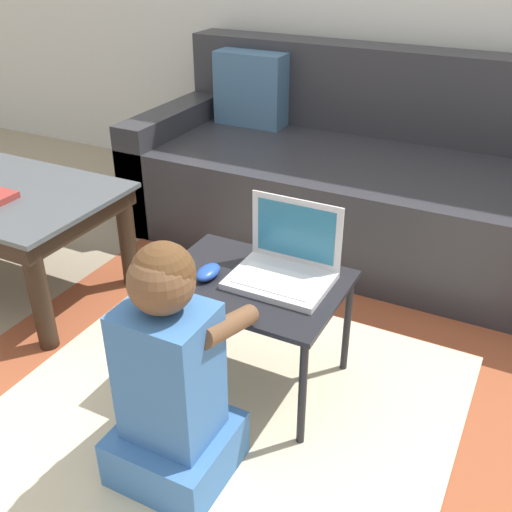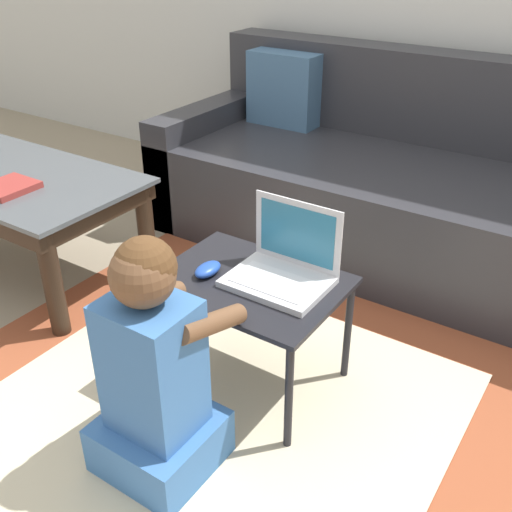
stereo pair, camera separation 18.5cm
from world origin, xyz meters
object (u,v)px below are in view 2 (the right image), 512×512
object	(u,v)px
couch	(390,186)
computer_mouse	(208,269)
laptop_desk	(250,293)
book_on_table	(8,187)
coffee_table	(10,187)
person_seated	(155,375)
laptop	(282,270)

from	to	relation	value
couch	computer_mouse	world-z (taller)	couch
laptop_desk	book_on_table	xyz separation A→B (m)	(-1.09, -0.05, 0.12)
coffee_table	person_seated	world-z (taller)	person_seated
person_seated	book_on_table	distance (m)	1.15
laptop	person_seated	xyz separation A→B (m)	(-0.09, -0.48, -0.11)
laptop_desk	computer_mouse	distance (m)	0.15
person_seated	computer_mouse	bearing A→B (deg)	107.18
couch	book_on_table	distance (m)	1.63
computer_mouse	person_seated	xyz separation A→B (m)	(0.12, -0.39, -0.09)
computer_mouse	laptop	bearing A→B (deg)	24.03
person_seated	book_on_table	size ratio (longest dim) A/B	3.79
computer_mouse	book_on_table	distance (m)	0.96
couch	laptop_desk	size ratio (longest dim) A/B	3.73
coffee_table	laptop	world-z (taller)	laptop
couch	laptop	size ratio (longest dim) A/B	7.04
person_seated	book_on_table	xyz separation A→B (m)	(-1.08, 0.38, 0.15)
coffee_table	computer_mouse	xyz separation A→B (m)	(1.13, -0.11, 0.03)
couch	coffee_table	size ratio (longest dim) A/B	1.85
laptop	computer_mouse	world-z (taller)	laptop
coffee_table	computer_mouse	size ratio (longest dim) A/B	10.90
computer_mouse	person_seated	bearing A→B (deg)	-72.82
book_on_table	laptop_desk	bearing A→B (deg)	2.52
computer_mouse	book_on_table	xyz separation A→B (m)	(-0.96, -0.01, 0.05)
laptop_desk	computer_mouse	size ratio (longest dim) A/B	5.39
laptop	computer_mouse	size ratio (longest dim) A/B	2.86
laptop_desk	book_on_table	size ratio (longest dim) A/B	2.98
laptop_desk	laptop	distance (m)	0.13
laptop_desk	person_seated	size ratio (longest dim) A/B	0.79
coffee_table	laptop_desk	bearing A→B (deg)	-3.16
coffee_table	book_on_table	bearing A→B (deg)	-34.56
computer_mouse	couch	bearing A→B (deg)	84.84
coffee_table	person_seated	size ratio (longest dim) A/B	1.59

